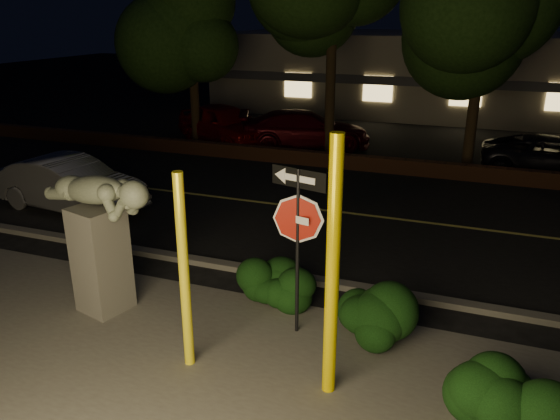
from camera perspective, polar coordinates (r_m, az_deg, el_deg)
The scene contains 20 objects.
ground at distance 17.30m, azimuth 10.21°, elevation 2.79°, with size 90.00×90.00×0.00m, color black.
patio at distance 7.81m, azimuth -6.00°, elevation -19.95°, with size 14.00×6.00×0.02m, color #4C4944.
road at distance 14.50m, azimuth 8.00°, elevation -0.45°, with size 80.00×8.00×0.01m, color black.
lane_marking at distance 14.49m, azimuth 8.00°, elevation -0.40°, with size 80.00×0.12×0.01m, color #B5A948.
curb at distance 10.83m, azimuth 3.15°, elevation -7.28°, with size 80.00×0.25×0.12m, color #4C4944.
brick_wall at distance 18.46m, azimuth 11.01°, elevation 4.63°, with size 40.00×0.35×0.50m, color #442415.
parking_lot at distance 24.01m, azimuth 13.35°, elevation 7.38°, with size 40.00×12.00×0.01m, color black.
building at distance 31.57m, azimuth 15.66°, elevation 13.76°, with size 22.00×10.20×4.00m.
tree_far_a at distance 22.13m, azimuth -9.43°, elevation 20.55°, with size 4.60×4.60×7.43m.
yellow_pole_left at distance 7.92m, azimuth -9.98°, elevation -6.59°, with size 0.15×0.15×3.02m, color yellow.
yellow_pole_right at distance 7.14m, azimuth 5.51°, elevation -6.51°, with size 0.18×0.18×3.68m, color #EDCD00.
signpost at distance 8.42m, azimuth 1.89°, elevation -1.01°, with size 0.93×0.26×2.81m.
sculpture at distance 9.74m, azimuth -18.42°, elevation -1.67°, with size 2.41×1.20×2.58m.
hedge_center at distance 9.88m, azimuth -0.10°, elevation -7.39°, with size 1.81×0.85×0.94m, color black.
hedge_right at distance 8.90m, azimuth 8.51°, elevation -10.25°, with size 1.73×0.92×1.13m, color black.
hedge_far_right at distance 7.86m, azimuth 23.09°, elevation -16.90°, with size 1.43×0.90×1.00m, color black.
silver_sedan at distance 15.58m, azimuth -21.12°, elevation 2.53°, with size 1.49×4.26×1.41m, color #AFAFB4.
parked_car_red at distance 22.27m, azimuth -5.88°, elevation 8.94°, with size 1.89×4.69×1.60m, color maroon.
parked_car_darkred at distance 21.40m, azimuth 2.60°, elevation 8.39°, with size 2.05×5.04×1.46m, color #39040A.
parked_car_dark at distance 19.83m, azimuth 26.78°, elevation 5.03°, with size 2.09×4.53×1.26m, color black.
Camera 1 is at (2.79, -6.32, 5.01)m, focal length 35.00 mm.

